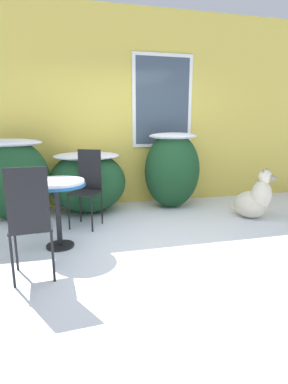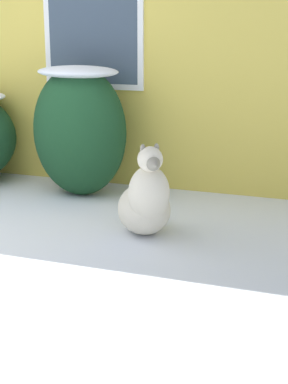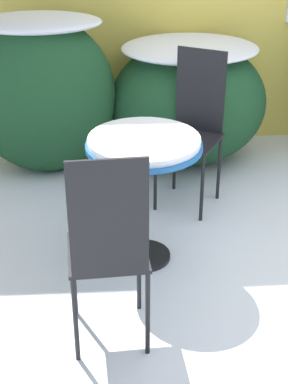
% 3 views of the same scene
% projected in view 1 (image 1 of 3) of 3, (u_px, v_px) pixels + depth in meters
% --- Properties ---
extents(ground_plane, '(16.00, 16.00, 0.00)m').
position_uv_depth(ground_plane, '(156.00, 247.00, 3.61)').
color(ground_plane, white).
extents(house_wall, '(8.00, 0.10, 3.39)m').
position_uv_depth(house_wall, '(124.00, 110.00, 5.32)').
color(house_wall, '#DBC14C').
rests_on(house_wall, ground_plane).
extents(shrub_left, '(1.13, 0.72, 1.24)m').
position_uv_depth(shrub_left, '(12.00, 177.00, 4.55)').
color(shrub_left, '#194223').
rests_on(shrub_left, ground_plane).
extents(shrub_middle, '(1.25, 1.03, 1.01)m').
position_uv_depth(shrub_middle, '(88.00, 181.00, 4.94)').
color(shrub_middle, '#194223').
rests_on(shrub_middle, ground_plane).
extents(shrub_right, '(0.98, 0.70, 1.31)m').
position_uv_depth(shrub_right, '(172.00, 168.00, 5.22)').
color(shrub_right, '#194223').
rests_on(shrub_right, ground_plane).
extents(patio_table, '(0.67, 0.67, 0.82)m').
position_uv_depth(patio_table, '(57.00, 191.00, 3.48)').
color(patio_table, black).
rests_on(patio_table, ground_plane).
extents(patio_chair_near_table, '(0.52, 0.52, 1.10)m').
position_uv_depth(patio_chair_near_table, '(87.00, 185.00, 4.28)').
color(patio_chair_near_table, black).
rests_on(patio_chair_near_table, ground_plane).
extents(patio_chair_far_side, '(0.41, 0.41, 1.10)m').
position_uv_depth(patio_chair_far_side, '(30.00, 220.00, 2.73)').
color(patio_chair_far_side, black).
rests_on(patio_chair_far_side, ground_plane).
extents(dog, '(0.66, 0.69, 0.80)m').
position_uv_depth(dog, '(254.00, 200.00, 4.66)').
color(dog, beige).
rests_on(dog, ground_plane).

